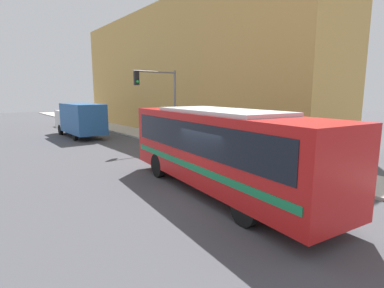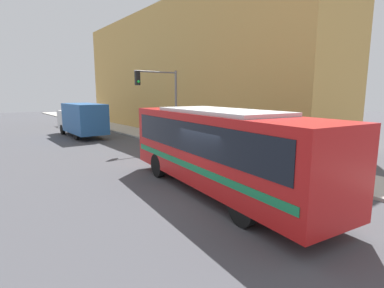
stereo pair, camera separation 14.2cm
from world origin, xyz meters
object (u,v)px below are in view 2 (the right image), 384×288
at_px(delivery_truck, 81,119).
at_px(parking_meter, 171,130).
at_px(fire_hydrant, 251,156).
at_px(city_bus, 219,145).
at_px(traffic_light_pole, 162,94).

relative_size(delivery_truck, parking_meter, 5.54).
height_order(fire_hydrant, parking_meter, parking_meter).
xyz_separation_m(delivery_truck, parking_meter, (4.05, -8.05, -0.54)).
height_order(city_bus, delivery_truck, city_bus).
xyz_separation_m(delivery_truck, traffic_light_pole, (3.06, -8.49, 2.12)).
distance_m(fire_hydrant, traffic_light_pole, 8.13).
xyz_separation_m(city_bus, traffic_light_pole, (3.52, 9.77, 1.86)).
relative_size(delivery_truck, fire_hydrant, 11.27).
xyz_separation_m(fire_hydrant, traffic_light_pole, (-0.98, 7.39, 3.24)).
bearing_deg(traffic_light_pole, delivery_truck, 109.84).
xyz_separation_m(delivery_truck, fire_hydrant, (4.05, -15.87, -1.12)).
bearing_deg(parking_meter, city_bus, -113.79).
bearing_deg(parking_meter, delivery_truck, 116.67).
distance_m(city_bus, fire_hydrant, 5.28).
bearing_deg(city_bus, delivery_truck, 95.33).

